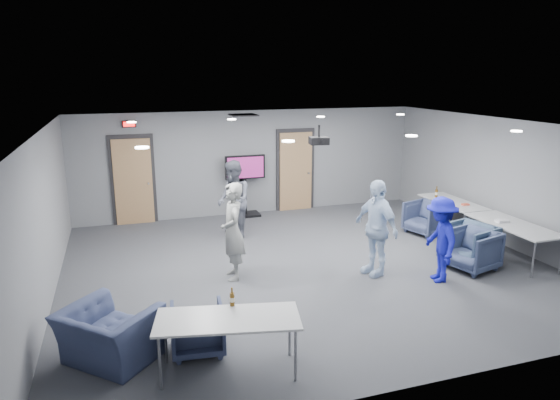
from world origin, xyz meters
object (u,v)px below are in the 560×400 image
object	(u,v)px
person_d	(440,240)
table_right_a	(453,203)
bottle_front	(232,299)
bottle_right	(436,193)
person_c	(376,228)
person_b	(234,200)
chair_right_c	(471,250)
table_right_b	(513,226)
table_front_left	(228,321)
chair_front_a	(198,329)
person_a	(233,231)
tv_stand	(245,182)
projector	(319,140)
chair_right_a	(426,218)
chair_right_b	(468,244)
chair_front_b	(109,335)

from	to	relation	value
person_d	table_right_a	xyz separation A→B (m)	(2.01, 2.34, -0.09)
bottle_front	bottle_right	world-z (taller)	bottle_right
person_c	person_b	bearing A→B (deg)	-158.68
chair_right_c	table_right_a	world-z (taller)	chair_right_c
table_right_b	bottle_front	world-z (taller)	bottle_front
person_b	table_front_left	world-z (taller)	person_b
person_d	chair_front_a	world-z (taller)	person_d
person_a	table_right_a	bearing A→B (deg)	104.81
table_right_b	tv_stand	distance (m)	6.33
person_d	table_right_b	world-z (taller)	person_d
person_d	table_right_a	world-z (taller)	person_d
table_right_a	bottle_front	size ratio (longest dim) A/B	7.07
table_right_b	person_d	bearing A→B (deg)	102.42
table_front_left	tv_stand	bearing A→B (deg)	86.06
table_front_left	bottle_front	size ratio (longest dim) A/B	7.46
chair_right_c	projector	distance (m)	3.55
chair_front_a	table_right_b	world-z (taller)	table_right_b
chair_right_a	chair_right_c	xyz separation A→B (m)	(-0.45, -2.15, 0.01)
chair_right_b	table_right_b	xyz separation A→B (m)	(0.95, -0.10, 0.30)
chair_right_a	chair_front_a	distance (m)	6.75
chair_front_a	person_c	bearing A→B (deg)	-149.22
bottle_front	table_front_left	bearing A→B (deg)	-112.49
person_c	person_d	distance (m)	1.14
person_a	table_right_a	xyz separation A→B (m)	(5.46, 1.08, -0.20)
person_a	bottle_right	distance (m)	5.55
person_c	bottle_right	size ratio (longest dim) A/B	6.62
person_d	tv_stand	xyz separation A→B (m)	(-2.23, 5.14, 0.13)
person_d	chair_right_b	distance (m)	1.25
chair_right_c	chair_front_a	size ratio (longest dim) A/B	1.19
person_a	chair_front_a	world-z (taller)	person_a
bottle_right	projector	xyz separation A→B (m)	(-3.60, -1.29, 1.58)
chair_right_a	bottle_right	bearing A→B (deg)	109.83
bottle_right	chair_front_b	bearing A→B (deg)	-153.68
chair_front_b	table_right_b	distance (m)	7.71
chair_front_a	chair_front_b	size ratio (longest dim) A/B	0.63
person_a	chair_right_a	world-z (taller)	person_a
chair_right_b	chair_front_b	distance (m)	6.79
person_c	chair_front_b	xyz separation A→B (m)	(-4.65, -1.53, -0.53)
person_d	chair_right_a	world-z (taller)	person_d
person_c	person_d	bearing A→B (deg)	41.61
table_right_b	chair_right_c	bearing A→B (deg)	99.34
chair_right_b	projector	xyz separation A→B (m)	(-2.78, 0.97, 2.01)
chair_right_a	bottle_front	bearing A→B (deg)	-72.86
table_right_a	table_front_left	world-z (taller)	same
chair_right_b	person_b	bearing A→B (deg)	-142.51
chair_front_a	table_right_a	size ratio (longest dim) A/B	0.40
person_d	table_right_b	size ratio (longest dim) A/B	0.79
person_c	table_right_b	bearing A→B (deg)	72.42
person_c	chair_right_b	size ratio (longest dim) A/B	2.06
person_c	bottle_front	distance (m)	3.67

